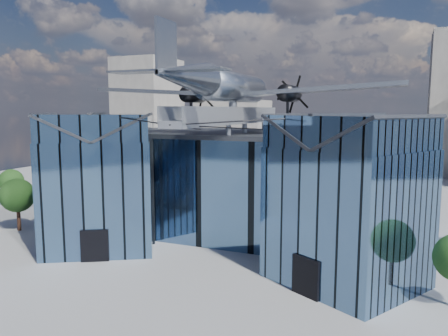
% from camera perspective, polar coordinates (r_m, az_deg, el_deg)
% --- Properties ---
extents(ground_plane, '(120.00, 120.00, 0.00)m').
position_cam_1_polar(ground_plane, '(36.60, -1.23, -11.63)').
color(ground_plane, gray).
extents(museum, '(32.88, 24.50, 17.60)m').
position_cam_1_polar(museum, '(40.47, 2.09, -1.67)').
color(museum, '#486A92').
rests_on(museum, ground).
extents(bg_towers, '(77.00, 24.50, 26.00)m').
position_cam_1_polar(bg_towers, '(83.04, 14.06, 5.99)').
color(bg_towers, gray).
rests_on(bg_towers, ground).
extents(tree_plaza_w, '(4.30, 4.30, 5.29)m').
position_cam_1_polar(tree_plaza_w, '(48.20, -25.39, -3.27)').
color(tree_plaza_w, '#361F15').
rests_on(tree_plaza_w, ground).
extents(tree_side_w, '(3.98, 3.98, 4.74)m').
position_cam_1_polar(tree_side_w, '(60.50, -26.02, -1.57)').
color(tree_side_w, '#361F15').
rests_on(tree_side_w, ground).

